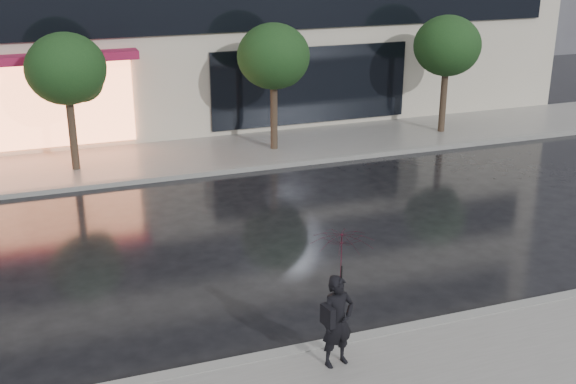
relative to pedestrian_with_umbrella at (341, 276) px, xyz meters
name	(u,v)px	position (x,y,z in m)	size (l,w,h in m)	color
ground	(297,323)	(-0.12, 1.58, -1.65)	(120.00, 120.00, 0.00)	black
sidewalk_far	(178,158)	(-0.12, 11.83, -1.59)	(60.00, 3.50, 0.12)	slate
curb_near	(318,348)	(-0.12, 0.58, -1.58)	(60.00, 0.25, 0.14)	gray
curb_far	(191,175)	(-0.12, 10.08, -1.58)	(60.00, 0.25, 0.14)	gray
tree_mid_west	(68,71)	(-3.06, 11.61, 1.27)	(2.20, 2.20, 3.99)	#33261C
tree_mid_east	(275,59)	(2.94, 11.61, 1.27)	(2.20, 2.20, 3.99)	#33261C
tree_far_east	(448,48)	(8.94, 11.61, 1.27)	(2.20, 2.20, 3.99)	#33261C
pedestrian_with_umbrella	(341,276)	(0.00, 0.00, 0.00)	(1.14, 1.16, 2.26)	black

